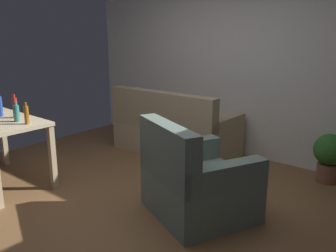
{
  "coord_description": "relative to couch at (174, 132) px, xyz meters",
  "views": [
    {
      "loc": [
        2.4,
        -2.34,
        1.71
      ],
      "look_at": [
        0.1,
        0.5,
        0.75
      ],
      "focal_mm": 39.3,
      "sensor_mm": 36.0,
      "label": 1
    }
  ],
  "objects": [
    {
      "name": "couch",
      "position": [
        0.0,
        0.0,
        0.0
      ],
      "size": [
        1.7,
        0.84,
        0.92
      ],
      "rotation": [
        0.0,
        0.0,
        3.14
      ],
      "color": "tan",
      "rests_on": "ground_plane"
    },
    {
      "name": "bottle_amber",
      "position": [
        -0.39,
        -1.97,
        0.55
      ],
      "size": [
        0.05,
        0.05,
        0.23
      ],
      "color": "#9E6019",
      "rests_on": "desk"
    },
    {
      "name": "bottle_red",
      "position": [
        -0.75,
        -1.9,
        0.57
      ],
      "size": [
        0.05,
        0.05,
        0.26
      ],
      "color": "#AD2323",
      "rests_on": "desk"
    },
    {
      "name": "wall_rear",
      "position": [
        0.68,
        0.61,
        1.04
      ],
      "size": [
        5.2,
        0.1,
        2.7
      ],
      "primitive_type": "cube",
      "color": "silver",
      "rests_on": "ground_plane"
    },
    {
      "name": "armchair",
      "position": [
        1.27,
        -1.29,
        0.01
      ],
      "size": [
        1.17,
        1.14,
        0.92
      ],
      "rotation": [
        0.0,
        0.0,
        2.71
      ],
      "color": "slate",
      "rests_on": "ground_plane"
    },
    {
      "name": "potted_plant",
      "position": [
        2.01,
        0.31,
        0.02
      ],
      "size": [
        0.36,
        0.36,
        0.57
      ],
      "color": "brown",
      "rests_on": "ground_plane"
    },
    {
      "name": "ground_plane",
      "position": [
        0.68,
        -1.59,
        -0.32
      ],
      "size": [
        5.2,
        4.4,
        0.02
      ],
      "primitive_type": "cube",
      "color": "brown"
    },
    {
      "name": "bottle_tall",
      "position": [
        -0.57,
        -1.98,
        0.55
      ],
      "size": [
        0.06,
        0.06,
        0.22
      ],
      "color": "teal",
      "rests_on": "desk"
    },
    {
      "name": "bottle_blue",
      "position": [
        -0.95,
        -1.97,
        0.57
      ],
      "size": [
        0.06,
        0.06,
        0.27
      ],
      "color": "#2347A3",
      "rests_on": "desk"
    }
  ]
}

